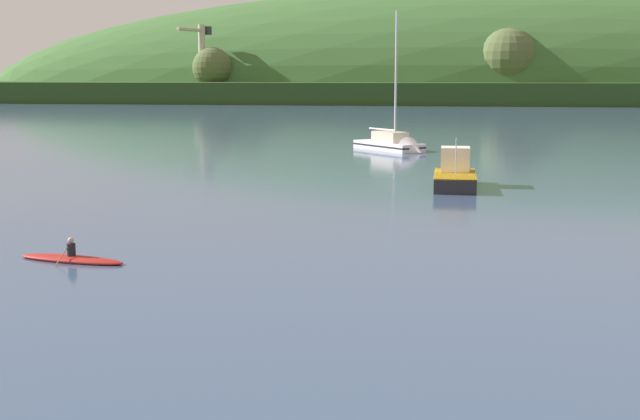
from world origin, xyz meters
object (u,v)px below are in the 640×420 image
(dockside_crane, at_px, (202,65))
(sailboat_near_mooring, at_px, (395,147))
(fishing_boat_moored, at_px, (455,177))
(canoe_with_paddler, at_px, (72,259))

(dockside_crane, bearing_deg, sailboat_near_mooring, 45.13)
(dockside_crane, bearing_deg, fishing_boat_moored, 43.52)
(dockside_crane, relative_size, canoe_with_paddler, 4.52)
(dockside_crane, height_order, sailboat_near_mooring, dockside_crane)
(fishing_boat_moored, relative_size, canoe_with_paddler, 1.49)
(fishing_boat_moored, bearing_deg, sailboat_near_mooring, 12.55)
(dockside_crane, xyz_separation_m, fishing_boat_moored, (72.87, -156.71, -9.00))
(dockside_crane, xyz_separation_m, canoe_with_paddler, (59.66, -180.64, -9.48))
(dockside_crane, relative_size, sailboat_near_mooring, 1.45)
(dockside_crane, height_order, canoe_with_paddler, dockside_crane)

